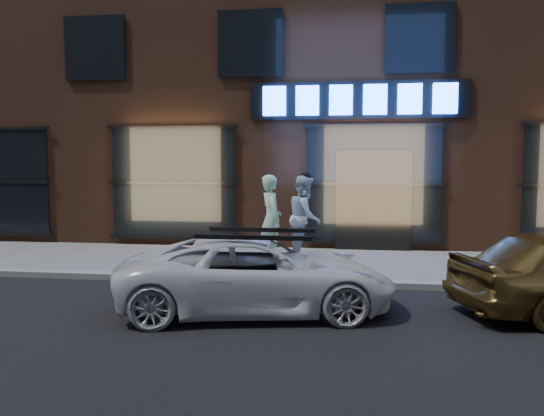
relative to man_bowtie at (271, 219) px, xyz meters
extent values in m
plane|color=slate|center=(2.22, -1.99, -0.93)|extent=(90.00, 90.00, 0.00)
cube|color=gray|center=(2.22, -1.99, -0.87)|extent=(60.00, 0.25, 0.12)
cube|color=#54301E|center=(2.22, 6.01, 4.07)|extent=(30.00, 8.00, 10.00)
cube|color=black|center=(1.82, 1.96, 2.67)|extent=(5.20, 0.06, 0.90)
cube|color=black|center=(2.22, 1.93, 0.27)|extent=(1.80, 0.10, 2.40)
cube|color=#FFBF72|center=(-2.78, 1.99, 0.67)|extent=(3.00, 0.04, 2.60)
cube|color=black|center=(-2.78, 1.95, 0.67)|extent=(3.20, 0.06, 2.80)
cube|color=#FFBF72|center=(2.22, 1.99, 0.67)|extent=(3.00, 0.04, 2.60)
cube|color=black|center=(2.22, 1.95, 0.67)|extent=(3.20, 0.06, 2.80)
cube|color=black|center=(-4.78, 1.95, 4.07)|extent=(1.60, 0.06, 1.60)
cube|color=black|center=(-0.78, 1.95, 4.07)|extent=(1.60, 0.06, 1.60)
cube|color=black|center=(3.22, 1.95, 4.07)|extent=(1.60, 0.06, 1.60)
cube|color=#2659FF|center=(-0.18, 1.89, 2.67)|extent=(0.55, 0.12, 0.70)
cube|color=#2659FF|center=(0.62, 1.89, 2.67)|extent=(0.55, 0.12, 0.70)
cube|color=#2659FF|center=(1.42, 1.89, 2.67)|extent=(0.55, 0.12, 0.70)
cube|color=#2659FF|center=(2.22, 1.89, 2.67)|extent=(0.55, 0.12, 0.70)
cube|color=#2659FF|center=(3.02, 1.89, 2.67)|extent=(0.55, 0.12, 0.70)
cube|color=#2659FF|center=(3.82, 1.89, 2.67)|extent=(0.55, 0.12, 0.70)
imported|color=#C2FFD1|center=(0.00, 0.00, 0.00)|extent=(0.69, 0.80, 1.86)
imported|color=white|center=(0.67, 0.59, -0.01)|extent=(0.72, 0.91, 1.84)
imported|color=silver|center=(0.32, -3.67, -0.39)|extent=(4.16, 2.49, 1.08)
camera|label=1|loc=(1.54, -11.00, 1.22)|focal=35.00mm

